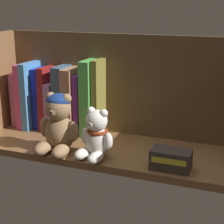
% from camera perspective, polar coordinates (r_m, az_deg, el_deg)
% --- Properties ---
extents(shelf_board, '(0.78, 0.25, 0.02)m').
position_cam_1_polar(shelf_board, '(1.06, -0.13, -5.98)').
color(shelf_board, brown).
rests_on(shelf_board, ground).
extents(shelf_back_panel, '(0.80, 0.01, 0.33)m').
position_cam_1_polar(shelf_back_panel, '(1.13, 2.21, 3.65)').
color(shelf_back_panel, brown).
rests_on(shelf_back_panel, ground).
extents(book_0, '(0.03, 0.09, 0.18)m').
position_cam_1_polar(book_0, '(1.28, -13.76, 2.08)').
color(book_0, '#AA557D').
rests_on(book_0, shelf_board).
extents(book_1, '(0.02, 0.13, 0.21)m').
position_cam_1_polar(book_1, '(1.26, -12.73, 2.72)').
color(book_1, '#CA3D81').
rests_on(book_1, shelf_board).
extents(book_2, '(0.02, 0.15, 0.22)m').
position_cam_1_polar(book_2, '(1.24, -11.78, 2.76)').
color(book_2, '#478BC9').
rests_on(book_2, shelf_board).
extents(book_3, '(0.02, 0.09, 0.20)m').
position_cam_1_polar(book_3, '(1.23, -10.74, 2.25)').
color(book_3, '#1A1F9A').
rests_on(book_3, shelf_board).
extents(book_4, '(0.03, 0.11, 0.20)m').
position_cam_1_polar(book_4, '(1.22, -9.73, 2.28)').
color(book_4, maroon).
rests_on(book_4, shelf_board).
extents(book_5, '(0.02, 0.12, 0.15)m').
position_cam_1_polar(book_5, '(1.21, -8.61, 1.08)').
color(book_5, '#AB76C4').
rests_on(book_5, shelf_board).
extents(book_6, '(0.03, 0.11, 0.21)m').
position_cam_1_polar(book_6, '(1.19, -7.34, 2.19)').
color(book_6, '#3F5D78').
rests_on(book_6, shelf_board).
extents(book_7, '(0.03, 0.13, 0.21)m').
position_cam_1_polar(book_7, '(1.17, -5.76, 1.96)').
color(book_7, '#AC7658').
rests_on(book_7, shelf_board).
extents(book_8, '(0.02, 0.12, 0.19)m').
position_cam_1_polar(book_8, '(1.16, -4.46, 1.42)').
color(book_8, '#662684').
rests_on(book_8, shelf_board).
extents(book_9, '(0.03, 0.12, 0.23)m').
position_cam_1_polar(book_9, '(1.15, -3.17, 2.35)').
color(book_9, '#52B750').
rests_on(book_9, shelf_board).
extents(book_10, '(0.02, 0.10, 0.24)m').
position_cam_1_polar(book_10, '(1.13, -1.83, 2.31)').
color(book_10, olive).
rests_on(book_10, shelf_board).
extents(teddy_bear_larger, '(0.12, 0.12, 0.16)m').
position_cam_1_polar(teddy_bear_larger, '(1.02, -8.30, -1.87)').
color(teddy_bear_larger, '#93704C').
rests_on(teddy_bear_larger, shelf_board).
extents(teddy_bear_smaller, '(0.10, 0.11, 0.14)m').
position_cam_1_polar(teddy_bear_smaller, '(0.98, -2.47, -3.82)').
color(teddy_bear_smaller, white).
rests_on(teddy_bear_smaller, shelf_board).
extents(small_product_box, '(0.10, 0.06, 0.05)m').
position_cam_1_polar(small_product_box, '(0.93, 9.08, -7.24)').
color(small_product_box, '#38332D').
rests_on(small_product_box, shelf_board).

